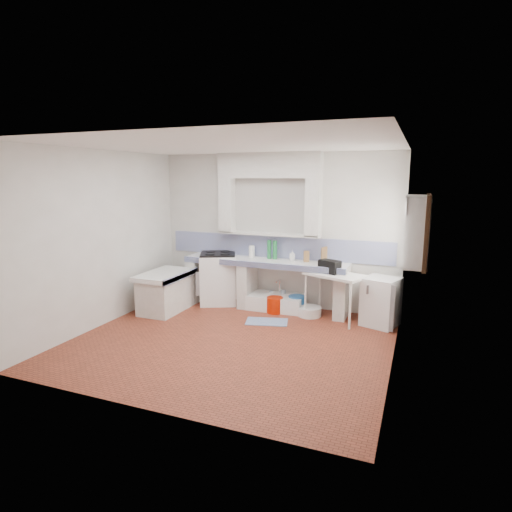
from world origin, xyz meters
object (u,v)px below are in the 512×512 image
(side_table, at_px, (334,297))
(fridge, at_px, (381,302))
(sink, at_px, (276,303))
(stove, at_px, (218,279))

(side_table, height_order, fridge, fridge)
(sink, xyz_separation_m, side_table, (1.09, -0.20, 0.28))
(fridge, bearing_deg, stove, -164.60)
(sink, bearing_deg, stove, 179.75)
(stove, distance_m, sink, 1.21)
(side_table, distance_m, fridge, 0.75)
(stove, height_order, fridge, stove)
(sink, xyz_separation_m, fridge, (1.84, -0.18, 0.27))
(fridge, bearing_deg, sink, -167.18)
(sink, relative_size, fridge, 1.26)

